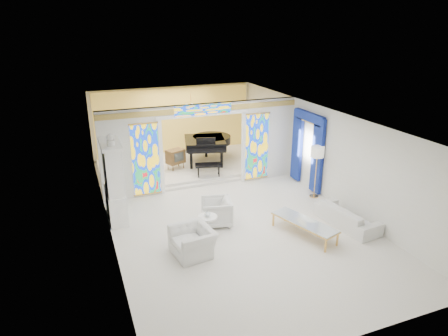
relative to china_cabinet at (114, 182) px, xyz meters
name	(u,v)px	position (x,y,z in m)	size (l,w,h in m)	color
floor	(224,209)	(3.22, -0.60, -1.17)	(12.00, 12.00, 0.00)	beige
ceiling	(224,116)	(3.22, -0.60, 1.83)	(7.00, 12.00, 0.02)	white
wall_back	(174,121)	(3.22, 5.40, 0.33)	(7.00, 0.02, 3.00)	silver
wall_front	(349,274)	(3.22, -6.60, 0.33)	(7.00, 0.02, 3.00)	silver
wall_left	(105,180)	(-0.28, -0.60, 0.33)	(0.02, 12.00, 3.00)	silver
wall_right	(321,152)	(6.72, -0.60, 0.33)	(0.02, 12.00, 3.00)	silver
partition_wall	(203,142)	(3.22, 1.40, 0.48)	(7.00, 0.22, 3.00)	silver
stained_glass_left	(146,160)	(1.19, 1.29, 0.13)	(0.90, 0.04, 2.40)	gold
stained_glass_right	(257,147)	(5.25, 1.29, 0.13)	(0.90, 0.04, 2.40)	gold
stained_glass_transom	(203,110)	(3.22, 1.29, 1.65)	(2.00, 0.04, 0.34)	gold
alcove_platform	(187,165)	(3.22, 3.50, -1.08)	(6.80, 3.80, 0.18)	beige
gold_curtain_back	(175,122)	(3.22, 5.28, 0.33)	(6.70, 0.10, 2.90)	#E8BD50
chandelier	(191,106)	(3.42, 3.40, 1.38)	(0.48, 0.48, 0.30)	gold
blue_drapes	(307,144)	(6.62, 0.10, 0.41)	(0.14, 1.85, 2.65)	navy
china_cabinet	(114,182)	(0.00, 0.00, 0.00)	(0.56, 1.46, 2.72)	white
armchair_left	(193,241)	(1.55, -2.72, -0.82)	(1.09, 0.95, 0.71)	white
armchair_right	(217,212)	(2.67, -1.44, -0.78)	(0.84, 0.86, 0.79)	silver
sofa	(347,216)	(6.17, -2.89, -0.88)	(2.01, 0.79, 0.59)	silver
side_table	(208,224)	(2.16, -2.12, -0.74)	(0.70, 0.70, 0.66)	white
vase	(207,213)	(2.16, -2.12, -0.42)	(0.16, 0.16, 0.17)	white
coffee_table	(304,222)	(4.68, -2.95, -0.77)	(1.20, 2.06, 0.44)	silver
floor_lamp	(317,154)	(6.42, -0.81, 0.34)	(0.51, 0.51, 1.77)	gold
grand_piano	(208,142)	(4.13, 3.50, -0.18)	(2.33, 3.11, 1.19)	black
tv_console	(176,156)	(2.64, 3.07, -0.49)	(0.79, 0.67, 0.77)	brown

